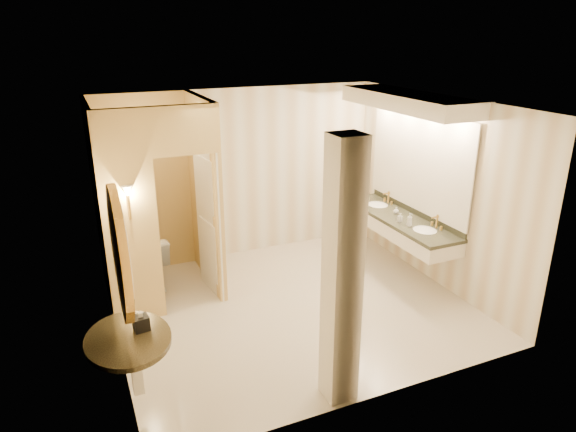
# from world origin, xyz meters

# --- Properties ---
(floor) EXTENTS (4.50, 4.50, 0.00)m
(floor) POSITION_xyz_m (0.00, 0.00, 0.00)
(floor) COLOR beige
(floor) RESTS_ON ground
(ceiling) EXTENTS (4.50, 4.50, 0.00)m
(ceiling) POSITION_xyz_m (0.00, 0.00, 2.70)
(ceiling) COLOR white
(ceiling) RESTS_ON wall_back
(wall_back) EXTENTS (4.50, 0.02, 2.70)m
(wall_back) POSITION_xyz_m (0.00, 2.00, 1.35)
(wall_back) COLOR #EDE5CD
(wall_back) RESTS_ON floor
(wall_front) EXTENTS (4.50, 0.02, 2.70)m
(wall_front) POSITION_xyz_m (0.00, -2.00, 1.35)
(wall_front) COLOR #EDE5CD
(wall_front) RESTS_ON floor
(wall_left) EXTENTS (0.02, 4.00, 2.70)m
(wall_left) POSITION_xyz_m (-2.25, 0.00, 1.35)
(wall_left) COLOR #EDE5CD
(wall_left) RESTS_ON floor
(wall_right) EXTENTS (0.02, 4.00, 2.70)m
(wall_right) POSITION_xyz_m (2.25, 0.00, 1.35)
(wall_right) COLOR #EDE5CD
(wall_right) RESTS_ON floor
(toilet_closet) EXTENTS (1.50, 1.55, 2.70)m
(toilet_closet) POSITION_xyz_m (-1.11, 0.97, 1.39)
(toilet_closet) COLOR #EDD47C
(toilet_closet) RESTS_ON floor
(wall_sconce) EXTENTS (0.14, 0.14, 0.42)m
(wall_sconce) POSITION_xyz_m (-1.93, 0.43, 1.73)
(wall_sconce) COLOR gold
(wall_sconce) RESTS_ON toilet_closet
(vanity) EXTENTS (0.75, 2.42, 2.09)m
(vanity) POSITION_xyz_m (1.98, 0.40, 1.63)
(vanity) COLOR white
(vanity) RESTS_ON floor
(console_shelf) EXTENTS (0.97, 0.97, 1.94)m
(console_shelf) POSITION_xyz_m (-2.21, -1.28, 1.34)
(console_shelf) COLOR black
(console_shelf) RESTS_ON floor
(pillar) EXTENTS (0.30, 0.30, 2.70)m
(pillar) POSITION_xyz_m (-0.30, -1.80, 1.35)
(pillar) COLOR white
(pillar) RESTS_ON floor
(tissue_box) EXTENTS (0.15, 0.15, 0.14)m
(tissue_box) POSITION_xyz_m (-2.09, -1.19, 0.94)
(tissue_box) COLOR black
(tissue_box) RESTS_ON console_shelf
(toilet) EXTENTS (0.47, 0.78, 0.78)m
(toilet) POSITION_xyz_m (-1.62, 1.40, 0.39)
(toilet) COLOR white
(toilet) RESTS_ON floor
(soap_bottle_a) EXTENTS (0.07, 0.07, 0.13)m
(soap_bottle_a) POSITION_xyz_m (1.82, 0.22, 0.94)
(soap_bottle_a) COLOR beige
(soap_bottle_a) RESTS_ON vanity
(soap_bottle_b) EXTENTS (0.10, 0.10, 0.11)m
(soap_bottle_b) POSITION_xyz_m (1.97, 0.52, 0.93)
(soap_bottle_b) COLOR silver
(soap_bottle_b) RESTS_ON vanity
(soap_bottle_c) EXTENTS (0.09, 0.09, 0.19)m
(soap_bottle_c) POSITION_xyz_m (1.84, 0.01, 0.97)
(soap_bottle_c) COLOR #C6B28C
(soap_bottle_c) RESTS_ON vanity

